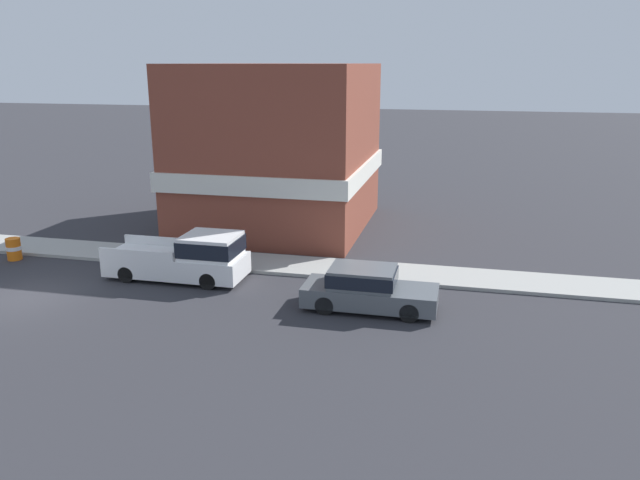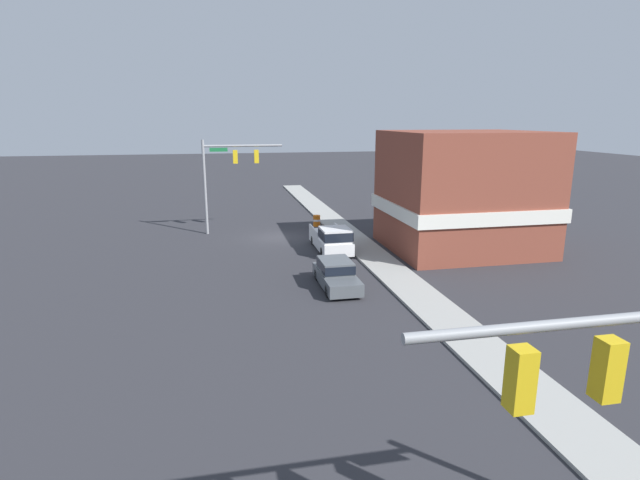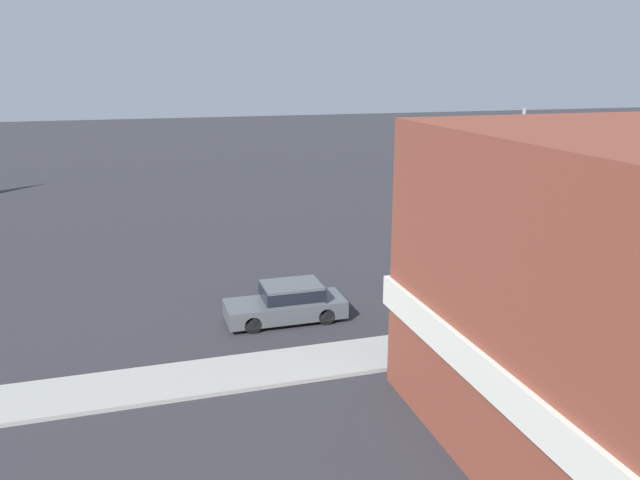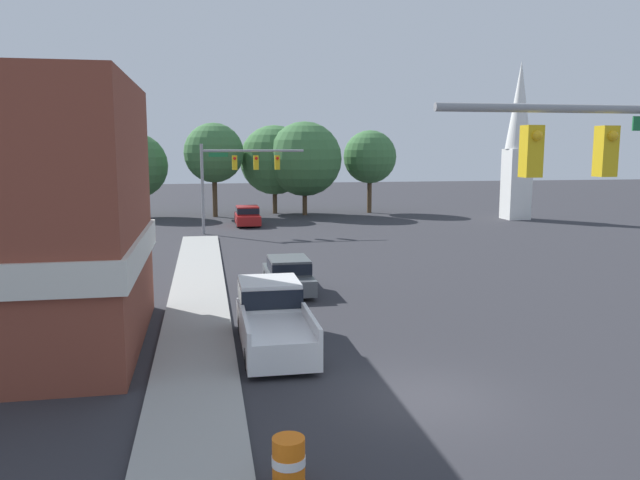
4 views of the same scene
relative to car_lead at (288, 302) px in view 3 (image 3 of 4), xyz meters
The scene contains 6 objects.
ground_plane 12.67m from the car_lead, 81.92° to the right, with size 200.00×200.00×0.00m, color #2D2D33.
sidewalk_curb 13.14m from the car_lead, 107.41° to the right, with size 2.40×60.00×0.14m.
near_signal_assembly 16.56m from the car_lead, 70.36° to the right, with size 6.36×0.49×7.56m.
car_lead is the anchor object (origin of this frame).
pickup_truck_parked 7.54m from the car_lead, 101.43° to the right, with size 2.06×5.57×1.91m.
corner_brick_building 12.90m from the car_lead, 149.28° to the right, with size 10.51×9.27×8.32m.
Camera 3 is at (-24.14, 17.89, 9.77)m, focal length 35.00 mm.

